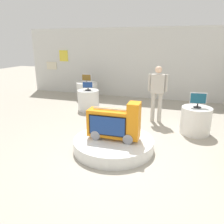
% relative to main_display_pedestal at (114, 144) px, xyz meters
% --- Properties ---
extents(ground_plane, '(30.00, 30.00, 0.00)m').
position_rel_main_display_pedestal_xyz_m(ground_plane, '(0.37, -0.33, -0.13)').
color(ground_plane, '#A8A091').
extents(back_wall_display, '(11.98, 0.13, 2.89)m').
position_rel_main_display_pedestal_xyz_m(back_wall_display, '(0.38, 5.01, 1.32)').
color(back_wall_display, silver).
rests_on(back_wall_display, ground).
extents(main_display_pedestal, '(1.77, 1.77, 0.25)m').
position_rel_main_display_pedestal_xyz_m(main_display_pedestal, '(0.00, 0.00, 0.00)').
color(main_display_pedestal, silver).
rests_on(main_display_pedestal, ground).
extents(novelty_firetruck_tv, '(1.14, 0.41, 0.86)m').
position_rel_main_display_pedestal_xyz_m(novelty_firetruck_tv, '(0.02, -0.01, 0.48)').
color(novelty_firetruck_tv, gray).
rests_on(novelty_firetruck_tv, main_display_pedestal).
extents(display_pedestal_left_rear, '(0.74, 0.74, 0.71)m').
position_rel_main_display_pedestal_xyz_m(display_pedestal_left_rear, '(-1.75, 2.61, 0.23)').
color(display_pedestal_left_rear, silver).
rests_on(display_pedestal_left_rear, ground).
extents(tv_on_left_rear, '(0.36, 0.21, 0.30)m').
position_rel_main_display_pedestal_xyz_m(tv_on_left_rear, '(-1.75, 2.60, 0.73)').
color(tv_on_left_rear, black).
rests_on(tv_on_left_rear, display_pedestal_left_rear).
extents(display_pedestal_center_rear, '(0.76, 0.76, 0.71)m').
position_rel_main_display_pedestal_xyz_m(display_pedestal_center_rear, '(1.76, 1.52, 0.23)').
color(display_pedestal_center_rear, silver).
rests_on(display_pedestal_center_rear, ground).
extents(tv_on_center_rear, '(0.40, 0.19, 0.38)m').
position_rel_main_display_pedestal_xyz_m(tv_on_center_rear, '(1.76, 1.52, 0.79)').
color(tv_on_center_rear, black).
rests_on(tv_on_center_rear, display_pedestal_center_rear).
extents(display_pedestal_right_rear, '(0.87, 0.87, 0.71)m').
position_rel_main_display_pedestal_xyz_m(display_pedestal_right_rear, '(-2.43, 4.01, 0.23)').
color(display_pedestal_right_rear, silver).
rests_on(display_pedestal_right_rear, ground).
extents(tv_on_right_rear, '(0.40, 0.23, 0.34)m').
position_rel_main_display_pedestal_xyz_m(tv_on_right_rear, '(-2.43, 4.00, 0.75)').
color(tv_on_right_rear, black).
rests_on(tv_on_right_rear, display_pedestal_right_rear).
extents(shopper_browsing_rear, '(0.56, 0.21, 1.66)m').
position_rel_main_display_pedestal_xyz_m(shopper_browsing_rear, '(0.67, 2.11, 0.85)').
color(shopper_browsing_rear, '#B2ADA3').
rests_on(shopper_browsing_rear, ground).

